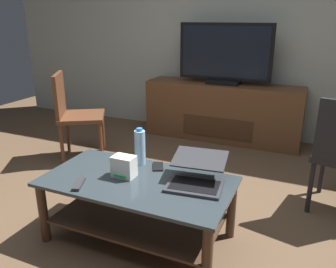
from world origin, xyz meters
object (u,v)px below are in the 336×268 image
at_px(laptop, 197,175).
at_px(cell_phone, 158,166).
at_px(media_cabinet, 222,112).
at_px(side_chair, 73,111).
at_px(router_box, 124,167).
at_px(tv_remote, 79,184).
at_px(television, 225,55).
at_px(coffee_table, 138,199).
at_px(water_bottle_near, 140,147).

distance_m(laptop, cell_phone, 0.35).
distance_m(media_cabinet, side_chair, 1.72).
relative_size(side_chair, router_box, 6.17).
xyz_separation_m(cell_phone, tv_remote, (-0.33, -0.44, 0.01)).
xyz_separation_m(television, cell_phone, (0.06, -1.90, -0.56)).
bearing_deg(cell_phone, side_chair, 124.25).
relative_size(laptop, tv_remote, 2.57).
bearing_deg(television, laptop, -79.30).
bearing_deg(coffee_table, media_cabinet, 90.51).
bearing_deg(media_cabinet, television, -90.00).
height_order(coffee_table, tv_remote, tv_remote).
height_order(television, tv_remote, television).
distance_m(coffee_table, water_bottle_near, 0.36).
distance_m(coffee_table, tv_remote, 0.39).
relative_size(side_chair, cell_phone, 6.40).
relative_size(media_cabinet, television, 1.72).
xyz_separation_m(television, laptop, (0.38, -2.02, -0.51)).
xyz_separation_m(television, tv_remote, (-0.27, -2.34, -0.56)).
xyz_separation_m(router_box, tv_remote, (-0.19, -0.22, -0.06)).
distance_m(media_cabinet, cell_phone, 1.92).
xyz_separation_m(media_cabinet, television, (0.00, -0.02, 0.67)).
height_order(media_cabinet, laptop, media_cabinet).
bearing_deg(side_chair, router_box, -39.32).
height_order(router_box, water_bottle_near, water_bottle_near).
bearing_deg(router_box, side_chair, 140.68).
relative_size(laptop, cell_phone, 2.94).
bearing_deg(side_chair, water_bottle_near, -32.09).
bearing_deg(television, router_box, -92.19).
distance_m(television, router_box, 2.18).
xyz_separation_m(media_cabinet, cell_phone, (0.06, -1.92, 0.10)).
height_order(coffee_table, router_box, router_box).
xyz_separation_m(laptop, cell_phone, (-0.32, 0.12, -0.06)).
bearing_deg(side_chair, cell_phone, -29.40).
bearing_deg(water_bottle_near, tv_remote, -113.35).
relative_size(water_bottle_near, tv_remote, 1.65).
bearing_deg(cell_phone, tv_remote, -153.56).
relative_size(media_cabinet, water_bottle_near, 6.94).
bearing_deg(water_bottle_near, laptop, -15.42).
height_order(laptop, tv_remote, laptop).
height_order(coffee_table, side_chair, side_chair).
distance_m(television, tv_remote, 2.42).
height_order(media_cabinet, router_box, media_cabinet).
bearing_deg(cell_phone, media_cabinet, 65.41).
xyz_separation_m(water_bottle_near, cell_phone, (0.14, -0.01, -0.12)).
xyz_separation_m(side_chair, water_bottle_near, (1.16, -0.72, 0.05)).
bearing_deg(side_chair, coffee_table, -37.34).
relative_size(television, water_bottle_near, 4.04).
relative_size(coffee_table, tv_remote, 7.57).
bearing_deg(cell_phone, television, 65.43).
bearing_deg(router_box, cell_phone, 57.13).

